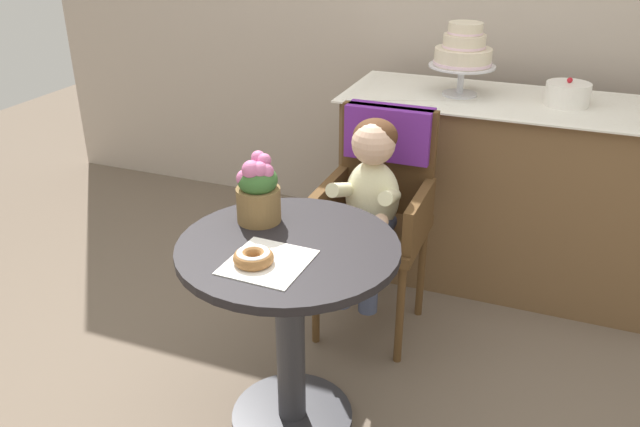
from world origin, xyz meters
name	(u,v)px	position (x,y,z in m)	size (l,w,h in m)	color
ground_plane	(292,417)	(0.00, 0.00, 0.00)	(8.00, 8.00, 0.00)	#6B5B4C
cafe_table	(289,300)	(0.00, 0.00, 0.51)	(0.72, 0.72, 0.72)	black
wicker_chair	(381,186)	(0.09, 0.73, 0.64)	(0.42, 0.45, 0.95)	brown
seated_child	(370,192)	(0.09, 0.58, 0.68)	(0.27, 0.32, 0.73)	beige
paper_napkin	(268,262)	(-0.01, -0.13, 0.72)	(0.24, 0.25, 0.00)	white
donut_front	(253,257)	(-0.05, -0.15, 0.74)	(0.12, 0.12, 0.05)	#936033
flower_vase	(258,189)	(-0.16, 0.12, 0.84)	(0.15, 0.15, 0.24)	brown
display_counter	(506,192)	(0.55, 1.30, 0.45)	(1.56, 0.62, 0.90)	brown
tiered_cake_stand	(463,52)	(0.28, 1.30, 1.10)	(0.30, 0.30, 0.32)	silver
round_layer_cake	(568,94)	(0.75, 1.31, 0.95)	(0.19, 0.19, 0.12)	white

